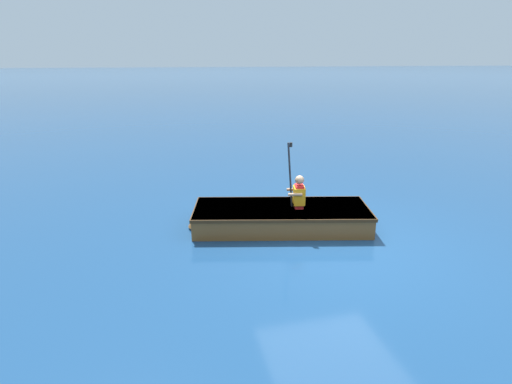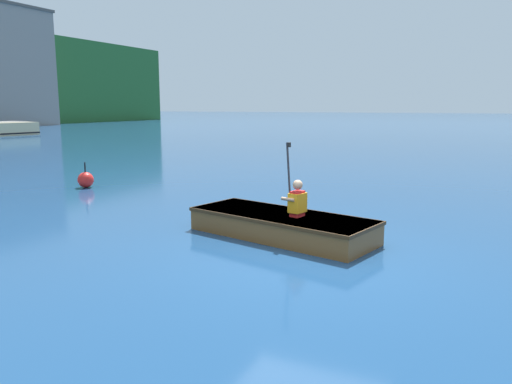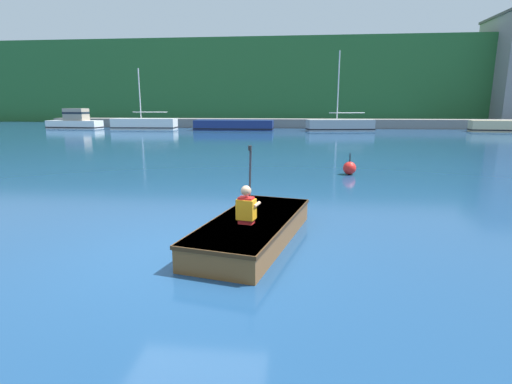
% 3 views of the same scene
% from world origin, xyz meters
% --- Properties ---
extents(ground_plane, '(300.00, 300.00, 0.00)m').
position_xyz_m(ground_plane, '(0.00, 0.00, 0.00)').
color(ground_plane, navy).
extents(shoreline_ridge, '(120.00, 20.00, 10.81)m').
position_xyz_m(shoreline_ridge, '(0.00, 57.44, 5.41)').
color(shoreline_ridge, '#28602D').
rests_on(shoreline_ridge, ground).
extents(waterfront_warehouse_left, '(12.09, 6.93, 7.38)m').
position_xyz_m(waterfront_warehouse_left, '(22.16, 51.02, 3.70)').
color(waterfront_warehouse_left, '#9E6B5B').
rests_on(waterfront_warehouse_left, ground).
extents(marina_dock, '(48.32, 2.40, 0.90)m').
position_xyz_m(marina_dock, '(0.00, 35.84, 0.45)').
color(marina_dock, slate).
rests_on(marina_dock, ground).
extents(moored_boat_dock_west_end, '(6.15, 2.16, 5.64)m').
position_xyz_m(moored_boat_dock_west_end, '(-13.01, 31.65, 0.50)').
color(moored_boat_dock_west_end, white).
rests_on(moored_boat_dock_west_end, ground).
extents(moored_boat_dock_west_inner, '(6.13, 2.83, 6.90)m').
position_xyz_m(moored_boat_dock_west_inner, '(5.41, 31.13, 0.49)').
color(moored_boat_dock_west_inner, '#9EA3A8').
rests_on(moored_boat_dock_west_inner, ground).
extents(moored_boat_dock_center_near, '(4.89, 2.10, 0.98)m').
position_xyz_m(moored_boat_dock_center_near, '(19.11, 31.39, 0.46)').
color(moored_boat_dock_center_near, '#CCB789').
rests_on(moored_boat_dock_center_near, ground).
extents(moored_boat_dock_center_far, '(7.28, 2.27, 0.93)m').
position_xyz_m(moored_boat_dock_center_far, '(-4.24, 31.26, 0.43)').
color(moored_boat_dock_center_far, navy).
rests_on(moored_boat_dock_center_far, ground).
extents(moored_boat_dock_east_inner, '(5.48, 2.13, 1.96)m').
position_xyz_m(moored_boat_dock_east_inner, '(-20.28, 32.10, 0.70)').
color(moored_boat_dock_east_inner, white).
rests_on(moored_boat_dock_east_inner, ground).
extents(rowboat_foreground, '(1.97, 3.57, 0.41)m').
position_xyz_m(rowboat_foreground, '(1.00, 0.82, 0.24)').
color(rowboat_foreground, brown).
rests_on(rowboat_foreground, ground).
extents(person_paddler, '(0.40, 0.39, 1.26)m').
position_xyz_m(person_paddler, '(0.92, 0.46, 0.70)').
color(person_paddler, red).
rests_on(person_paddler, rowboat_foreground).
extents(channel_buoy, '(0.44, 0.44, 0.72)m').
position_xyz_m(channel_buoy, '(3.47, 7.82, 0.22)').
color(channel_buoy, red).
rests_on(channel_buoy, ground).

